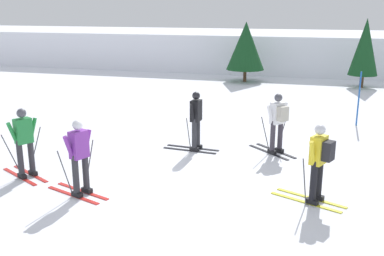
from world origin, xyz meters
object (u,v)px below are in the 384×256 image
object	(u,v)px
skier_black	(196,119)
trail_marker_pole	(359,99)
skier_yellow	(319,160)
conifer_far_right	(246,46)
skier_purple	(79,156)
skier_green	(24,141)
conifer_far_left	(365,47)
skier_white	(278,121)

from	to	relation	value
skier_black	trail_marker_pole	world-z (taller)	trail_marker_pole
skier_yellow	conifer_far_right	distance (m)	15.79
skier_purple	skier_green	size ratio (longest dim) A/B	1.00
conifer_far_left	skier_yellow	bearing A→B (deg)	-97.82
skier_purple	trail_marker_pole	xyz separation A→B (m)	(6.26, 7.95, 0.03)
skier_black	skier_white	bearing A→B (deg)	7.71
skier_green	skier_black	bearing A→B (deg)	42.78
skier_yellow	conifer_far_left	xyz separation A→B (m)	(2.06, 15.01, 1.09)
skier_black	skier_green	bearing A→B (deg)	-137.22
skier_white	conifer_far_left	xyz separation A→B (m)	(3.18, 11.91, 1.09)
skier_green	conifer_far_right	world-z (taller)	conifer_far_right
skier_yellow	skier_green	xyz separation A→B (m)	(-6.79, -0.34, -0.04)
trail_marker_pole	conifer_far_left	world-z (taller)	conifer_far_left
trail_marker_pole	skier_white	bearing A→B (deg)	-121.83
conifer_far_right	conifer_far_left	bearing A→B (deg)	-2.30
skier_yellow	conifer_far_left	size ratio (longest dim) A/B	0.49
skier_green	conifer_far_right	xyz separation A→B (m)	(2.83, 15.60, 1.03)
conifer_far_left	conifer_far_right	bearing A→B (deg)	177.70
skier_white	trail_marker_pole	size ratio (longest dim) A/B	0.91
skier_black	conifer_far_right	world-z (taller)	conifer_far_right
conifer_far_left	conifer_far_right	xyz separation A→B (m)	(-6.02, 0.24, -0.10)
skier_purple	skier_green	world-z (taller)	same
skier_black	conifer_far_left	distance (m)	13.42
skier_green	trail_marker_pole	bearing A→B (deg)	42.21
skier_purple	trail_marker_pole	world-z (taller)	trail_marker_pole
conifer_far_right	trail_marker_pole	bearing A→B (deg)	-57.66
skier_black	conifer_far_right	size ratio (longest dim) A/B	0.53
skier_white	trail_marker_pole	world-z (taller)	trail_marker_pole
skier_black	conifer_far_right	distance (m)	12.51
skier_green	trail_marker_pole	distance (m)	10.90
skier_yellow	skier_purple	bearing A→B (deg)	-168.98
skier_yellow	trail_marker_pole	bearing A→B (deg)	79.54
skier_black	conifer_far_left	bearing A→B (deg)	65.95
skier_black	conifer_far_left	size ratio (longest dim) A/B	0.50
skier_green	conifer_far_left	world-z (taller)	conifer_far_left
trail_marker_pole	skier_black	bearing A→B (deg)	-138.21
skier_purple	conifer_far_left	xyz separation A→B (m)	(7.03, 15.98, 1.13)
skier_white	skier_black	world-z (taller)	same
skier_white	skier_black	bearing A→B (deg)	-172.29
skier_black	trail_marker_pole	bearing A→B (deg)	41.79
skier_white	conifer_far_left	size ratio (longest dim) A/B	0.50
skier_purple	skier_green	xyz separation A→B (m)	(-1.81, 0.62, -0.00)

